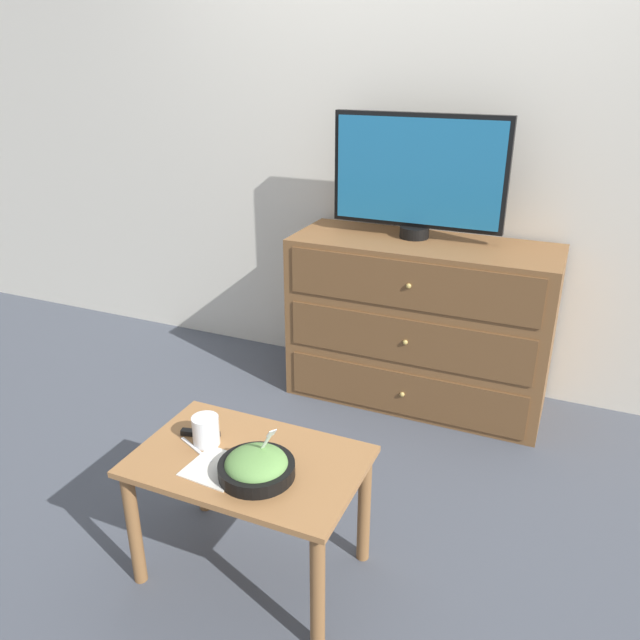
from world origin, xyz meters
name	(u,v)px	position (x,y,z in m)	size (l,w,h in m)	color
ground_plane	(405,370)	(0.00, 0.00, 0.00)	(12.00, 12.00, 0.00)	#474C56
wall_back	(421,128)	(0.00, 0.03, 1.30)	(12.00, 0.05, 2.60)	silver
dresser	(419,323)	(0.13, -0.26, 0.41)	(1.24, 0.48, 0.82)	brown
tv	(418,174)	(0.06, -0.20, 1.12)	(0.81, 0.14, 0.57)	black
coffee_table	(250,481)	(-0.06, -1.62, 0.37)	(0.72, 0.47, 0.45)	#9E6B3D
takeout_bowl	(256,466)	(0.01, -1.68, 0.48)	(0.23, 0.23, 0.18)	black
drink_cup	(206,432)	(-0.23, -1.60, 0.49)	(0.09, 0.09, 0.10)	#9E6638
napkin	(217,468)	(-0.13, -1.70, 0.45)	(0.19, 0.19, 0.00)	silver
knife	(196,450)	(-0.24, -1.64, 0.45)	(0.16, 0.08, 0.01)	white
remote_control	(200,433)	(-0.27, -1.57, 0.46)	(0.14, 0.05, 0.02)	black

